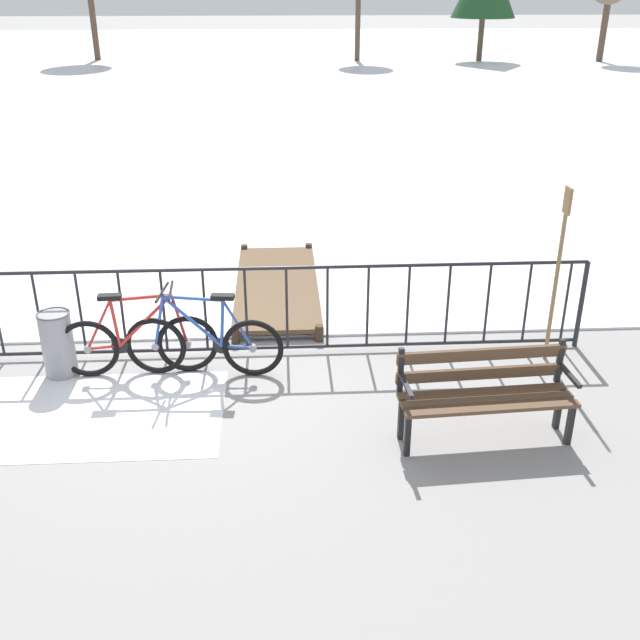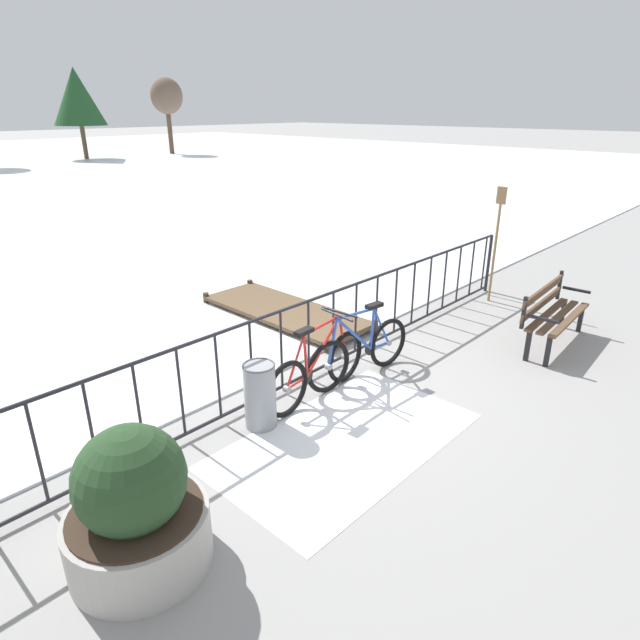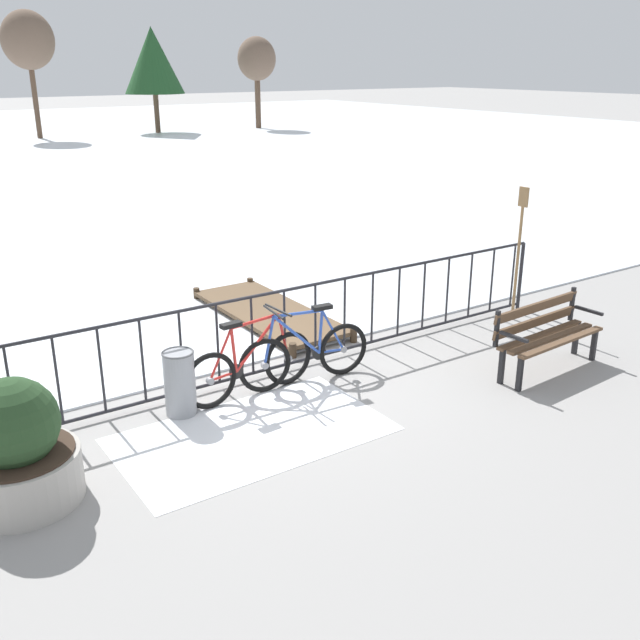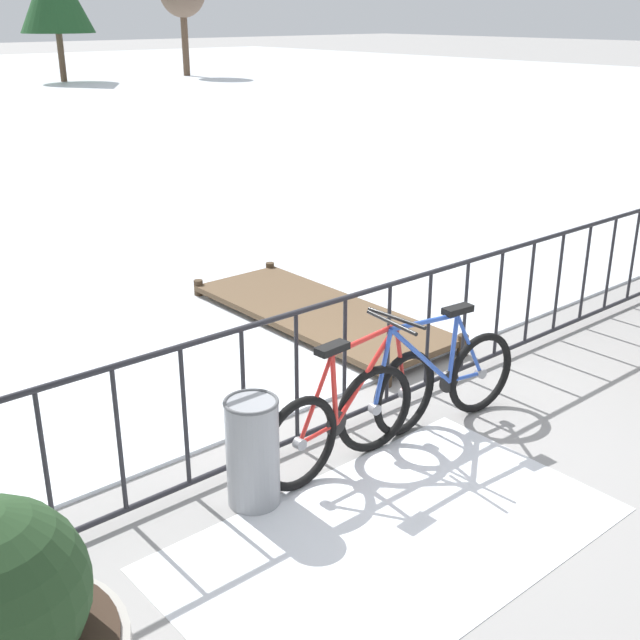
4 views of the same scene
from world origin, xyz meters
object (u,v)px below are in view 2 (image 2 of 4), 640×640
Objects in this scene: bicycle_second at (317,369)px; planter_with_shrub at (135,509)px; oar_upright at (496,237)px; bicycle_near_railing at (360,351)px; trash_bin at (260,395)px; park_bench at (552,310)px.

bicycle_second is 2.77m from planter_with_shrub.
planter_with_shrub is 0.58× the size of oar_upright.
bicycle_second is at bearing 175.73° from bicycle_near_railing.
bicycle_second is 4.59m from oar_upright.
bicycle_second is 2.34× the size of trash_bin.
bicycle_near_railing and bicycle_second have the same top height.
bicycle_near_railing is at bearing 153.65° from park_bench.
bicycle_near_railing is 1.48× the size of planter_with_shrub.
trash_bin is (1.83, 0.74, -0.12)m from planter_with_shrub.
park_bench is 6.11m from planter_with_shrub.
park_bench is 0.82× the size of oar_upright.
trash_bin is (-1.57, 0.09, 0.00)m from bicycle_near_railing.
bicycle_near_railing is 0.72m from bicycle_second.
oar_upright reaches higher than planter_with_shrub.
park_bench is at bearing -6.34° from planter_with_shrub.
park_bench is at bearing -18.44° from trash_bin.
bicycle_second is (-0.72, 0.05, 0.00)m from bicycle_near_railing.
bicycle_second is 1.05× the size of park_bench.
bicycle_second is at bearing -2.37° from trash_bin.
bicycle_near_railing is at bearing -3.24° from trash_bin.
park_bench is at bearing -26.35° from bicycle_near_railing.
planter_with_shrub is 7.27m from oar_upright.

